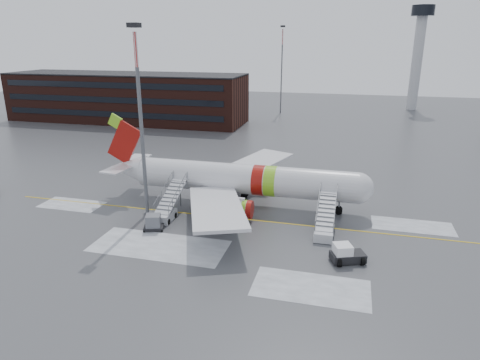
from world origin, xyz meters
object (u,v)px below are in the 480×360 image
(airliner, at_px, (237,179))
(airstair_aft, at_px, (167,210))
(pushback_tug, at_px, (346,254))
(airstair_fwd, at_px, (325,226))
(uld_container, at_px, (153,223))
(light_mast_near, at_px, (141,121))

(airliner, xyz_separation_m, airstair_aft, (-6.90, -6.54, -2.35))
(airstair_aft, relative_size, pushback_tug, 2.13)
(airstair_fwd, bearing_deg, airliner, 150.78)
(airstair_fwd, xyz_separation_m, airstair_aft, (-18.58, 0.00, 0.00))
(airliner, distance_m, pushback_tug, 18.74)
(pushback_tug, xyz_separation_m, uld_container, (-21.07, 2.09, 0.02))
(uld_container, xyz_separation_m, light_mast_near, (-2.69, 3.93, 10.71))
(airstair_fwd, distance_m, uld_container, 19.01)
(airstair_aft, height_order, light_mast_near, light_mast_near)
(uld_container, distance_m, light_mast_near, 11.72)
(airliner, xyz_separation_m, uld_container, (-7.00, -10.01, -2.59))
(airliner, bearing_deg, uld_container, -124.98)
(airliner, height_order, uld_container, airliner)
(airliner, relative_size, pushback_tug, 9.71)
(airstair_fwd, height_order, pushback_tug, airstair_fwd)
(airstair_aft, bearing_deg, pushback_tug, -14.86)
(airliner, height_order, airstair_aft, airliner)
(airliner, distance_m, airstair_aft, 9.79)
(airstair_fwd, bearing_deg, pushback_tug, -66.79)
(airliner, height_order, light_mast_near, light_mast_near)
(airstair_aft, distance_m, pushback_tug, 21.69)
(airstair_fwd, distance_m, airstair_aft, 18.58)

